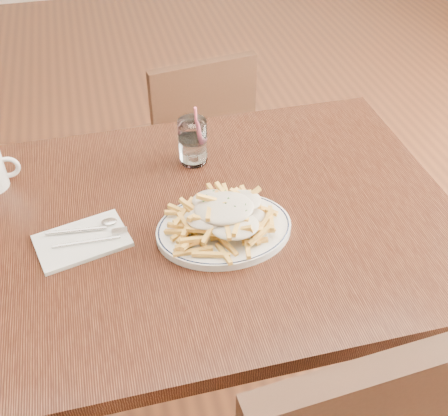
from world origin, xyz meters
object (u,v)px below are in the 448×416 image
object	(u,v)px
chair_far	(196,139)
water_glass	(193,144)
table	(190,245)
loaded_fries	(224,213)
fries_plate	(224,229)

from	to	relation	value
chair_far	water_glass	bearing A→B (deg)	-101.57
table	loaded_fries	distance (m)	0.16
water_glass	loaded_fries	bearing A→B (deg)	-87.90
chair_far	loaded_fries	bearing A→B (deg)	-97.06
table	loaded_fries	size ratio (longest dim) A/B	4.18
chair_far	loaded_fries	distance (m)	0.90
chair_far	fries_plate	size ratio (longest dim) A/B	2.37
chair_far	fries_plate	world-z (taller)	chair_far
fries_plate	loaded_fries	xyz separation A→B (m)	(0.00, -0.00, 0.05)
fries_plate	water_glass	xyz separation A→B (m)	(-0.01, 0.27, 0.04)
loaded_fries	water_glass	xyz separation A→B (m)	(-0.01, 0.27, -0.01)
chair_far	water_glass	distance (m)	0.66
loaded_fries	chair_far	bearing A→B (deg)	82.94
water_glass	table	bearing A→B (deg)	-104.73
table	chair_far	distance (m)	0.81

